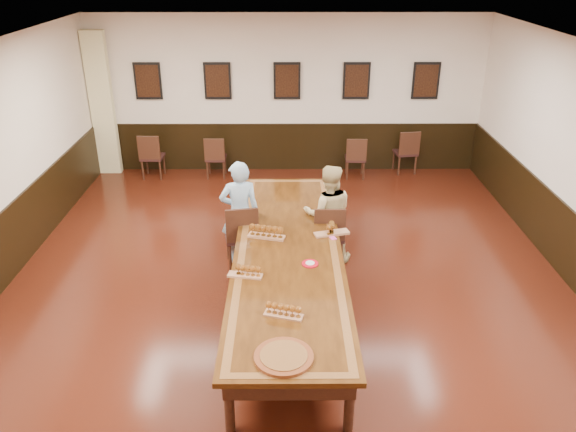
{
  "coord_description": "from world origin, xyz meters",
  "views": [
    {
      "loc": [
        -0.03,
        -6.42,
        4.3
      ],
      "look_at": [
        0.0,
        0.5,
        1.0
      ],
      "focal_mm": 35.0,
      "sensor_mm": 36.0,
      "label": 1
    }
  ],
  "objects_px": {
    "chair_woman": "(328,233)",
    "person_woman": "(328,214)",
    "spare_chair_b": "(216,156)",
    "spare_chair_d": "(405,151)",
    "conference_table": "(288,259)",
    "carved_platter": "(284,357)",
    "chair_man": "(241,234)",
    "spare_chair_c": "(355,157)",
    "spare_chair_a": "(152,155)",
    "person_man": "(240,213)"
  },
  "relations": [
    {
      "from": "spare_chair_d",
      "to": "spare_chair_c",
      "type": "bearing_deg",
      "value": 6.74
    },
    {
      "from": "chair_man",
      "to": "spare_chair_b",
      "type": "xyz_separation_m",
      "value": [
        -0.78,
        3.61,
        -0.06
      ]
    },
    {
      "from": "spare_chair_d",
      "to": "carved_platter",
      "type": "xyz_separation_m",
      "value": [
        -2.54,
        -6.95,
        0.31
      ]
    },
    {
      "from": "spare_chair_c",
      "to": "spare_chair_d",
      "type": "bearing_deg",
      "value": -162.84
    },
    {
      "from": "spare_chair_d",
      "to": "spare_chair_a",
      "type": "bearing_deg",
      "value": -5.23
    },
    {
      "from": "person_man",
      "to": "conference_table",
      "type": "height_order",
      "value": "person_man"
    },
    {
      "from": "spare_chair_c",
      "to": "spare_chair_a",
      "type": "bearing_deg",
      "value": 2.0
    },
    {
      "from": "chair_man",
      "to": "person_woman",
      "type": "height_order",
      "value": "person_woman"
    },
    {
      "from": "spare_chair_a",
      "to": "conference_table",
      "type": "relative_size",
      "value": 0.19
    },
    {
      "from": "chair_man",
      "to": "person_man",
      "type": "bearing_deg",
      "value": -90.0
    },
    {
      "from": "spare_chair_a",
      "to": "conference_table",
      "type": "bearing_deg",
      "value": 122.93
    },
    {
      "from": "spare_chair_b",
      "to": "spare_chair_c",
      "type": "distance_m",
      "value": 2.88
    },
    {
      "from": "spare_chair_c",
      "to": "chair_woman",
      "type": "bearing_deg",
      "value": 79.36
    },
    {
      "from": "chair_man",
      "to": "conference_table",
      "type": "height_order",
      "value": "chair_man"
    },
    {
      "from": "spare_chair_c",
      "to": "carved_platter",
      "type": "height_order",
      "value": "spare_chair_c"
    },
    {
      "from": "spare_chair_b",
      "to": "spare_chair_a",
      "type": "bearing_deg",
      "value": 0.26
    },
    {
      "from": "spare_chair_b",
      "to": "spare_chair_c",
      "type": "height_order",
      "value": "spare_chair_b"
    },
    {
      "from": "conference_table",
      "to": "carved_platter",
      "type": "bearing_deg",
      "value": -91.41
    },
    {
      "from": "chair_woman",
      "to": "person_woman",
      "type": "distance_m",
      "value": 0.29
    },
    {
      "from": "spare_chair_b",
      "to": "conference_table",
      "type": "relative_size",
      "value": 0.17
    },
    {
      "from": "conference_table",
      "to": "carved_platter",
      "type": "relative_size",
      "value": 7.69
    },
    {
      "from": "chair_man",
      "to": "spare_chair_a",
      "type": "distance_m",
      "value": 4.15
    },
    {
      "from": "person_woman",
      "to": "person_man",
      "type": "bearing_deg",
      "value": 1.67
    },
    {
      "from": "spare_chair_b",
      "to": "carved_platter",
      "type": "distance_m",
      "value": 6.85
    },
    {
      "from": "spare_chair_a",
      "to": "person_man",
      "type": "relative_size",
      "value": 0.59
    },
    {
      "from": "chair_woman",
      "to": "spare_chair_d",
      "type": "distance_m",
      "value": 4.25
    },
    {
      "from": "spare_chair_a",
      "to": "carved_platter",
      "type": "xyz_separation_m",
      "value": [
        2.72,
        -6.68,
        0.3
      ]
    },
    {
      "from": "spare_chair_b",
      "to": "spare_chair_d",
      "type": "relative_size",
      "value": 0.94
    },
    {
      "from": "chair_man",
      "to": "spare_chair_d",
      "type": "xyz_separation_m",
      "value": [
        3.18,
        3.86,
        -0.03
      ]
    },
    {
      "from": "chair_man",
      "to": "spare_chair_d",
      "type": "relative_size",
      "value": 1.07
    },
    {
      "from": "chair_woman",
      "to": "spare_chair_d",
      "type": "relative_size",
      "value": 1.04
    },
    {
      "from": "chair_woman",
      "to": "spare_chair_a",
      "type": "relative_size",
      "value": 1.03
    },
    {
      "from": "spare_chair_a",
      "to": "spare_chair_b",
      "type": "distance_m",
      "value": 1.3
    },
    {
      "from": "chair_man",
      "to": "person_woman",
      "type": "distance_m",
      "value": 1.32
    },
    {
      "from": "spare_chair_d",
      "to": "conference_table",
      "type": "relative_size",
      "value": 0.19
    },
    {
      "from": "spare_chair_c",
      "to": "person_woman",
      "type": "bearing_deg",
      "value": 78.97
    },
    {
      "from": "spare_chair_b",
      "to": "carved_platter",
      "type": "height_order",
      "value": "spare_chair_b"
    },
    {
      "from": "spare_chair_b",
      "to": "spare_chair_d",
      "type": "xyz_separation_m",
      "value": [
        3.96,
        0.25,
        0.03
      ]
    },
    {
      "from": "chair_woman",
      "to": "spare_chair_c",
      "type": "height_order",
      "value": "chair_woman"
    },
    {
      "from": "chair_man",
      "to": "spare_chair_a",
      "type": "xyz_separation_m",
      "value": [
        -2.08,
        3.59,
        -0.03
      ]
    },
    {
      "from": "conference_table",
      "to": "spare_chair_c",
      "type": "bearing_deg",
      "value": 72.68
    },
    {
      "from": "chair_man",
      "to": "person_woman",
      "type": "relative_size",
      "value": 0.66
    },
    {
      "from": "carved_platter",
      "to": "spare_chair_b",
      "type": "bearing_deg",
      "value": 101.95
    },
    {
      "from": "spare_chair_d",
      "to": "carved_platter",
      "type": "height_order",
      "value": "spare_chair_d"
    },
    {
      "from": "spare_chair_a",
      "to": "conference_table",
      "type": "xyz_separation_m",
      "value": [
        2.77,
        -4.52,
        0.14
      ]
    },
    {
      "from": "spare_chair_d",
      "to": "conference_table",
      "type": "bearing_deg",
      "value": 54.39
    },
    {
      "from": "chair_woman",
      "to": "spare_chair_c",
      "type": "distance_m",
      "value": 3.61
    },
    {
      "from": "spare_chair_a",
      "to": "spare_chair_c",
      "type": "xyz_separation_m",
      "value": [
        4.18,
        -0.02,
        -0.03
      ]
    },
    {
      "from": "person_man",
      "to": "carved_platter",
      "type": "relative_size",
      "value": 2.45
    },
    {
      "from": "chair_woman",
      "to": "spare_chair_b",
      "type": "distance_m",
      "value": 4.11
    }
  ]
}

